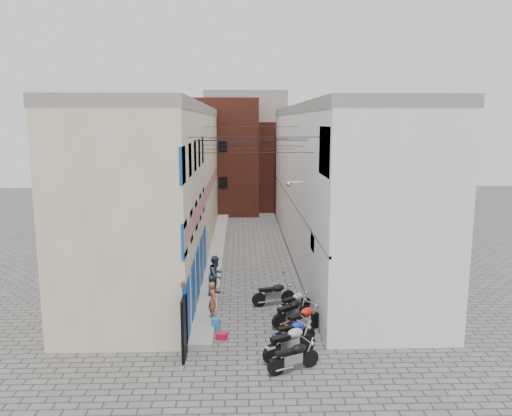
{
  "coord_description": "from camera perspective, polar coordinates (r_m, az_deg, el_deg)",
  "views": [
    {
      "loc": [
        -0.57,
        -16.65,
        8.08
      ],
      "look_at": [
        0.36,
        12.47,
        3.0
      ],
      "focal_mm": 35.0,
      "sensor_mm": 36.0,
      "label": 1
    }
  ],
  "objects": [
    {
      "name": "water_jug_near",
      "position": [
        19.97,
        -4.61,
        -13.19
      ],
      "size": [
        0.4,
        0.4,
        0.53
      ],
      "primitive_type": "cylinder",
      "rotation": [
        0.0,
        0.0,
        0.2
      ],
      "color": "#2370B0",
      "rests_on": "ground"
    },
    {
      "name": "motorcycle_d",
      "position": [
        19.69,
        5.37,
        -12.48
      ],
      "size": [
        2.0,
        1.86,
        1.2
      ],
      "primitive_type": null,
      "rotation": [
        0.0,
        0.0,
        -0.86
      ],
      "color": "red",
      "rests_on": "ground"
    },
    {
      "name": "building_far_brick_right",
      "position": [
        46.97,
        2.55,
        4.9
      ],
      "size": [
        5.0,
        6.0,
        8.0
      ],
      "primitive_type": "cube",
      "color": "maroon",
      "rests_on": "ground"
    },
    {
      "name": "motorcycle_f",
      "position": [
        21.56,
        4.43,
        -10.63
      ],
      "size": [
        1.81,
        1.6,
        1.07
      ],
      "primitive_type": null,
      "rotation": [
        0.0,
        0.0,
        -0.9
      ],
      "color": "#BBBAC0",
      "rests_on": "ground"
    },
    {
      "name": "motorcycle_b",
      "position": [
        17.8,
        3.88,
        -14.9
      ],
      "size": [
        2.21,
        1.7,
        1.25
      ],
      "primitive_type": null,
      "rotation": [
        0.0,
        0.0,
        -1.03
      ],
      "color": "#98999D",
      "rests_on": "ground"
    },
    {
      "name": "building_far_brick_left",
      "position": [
        44.78,
        -3.67,
        5.93
      ],
      "size": [
        6.0,
        6.0,
        10.0
      ],
      "primitive_type": "cube",
      "color": "maroon",
      "rests_on": "ground"
    },
    {
      "name": "motorcycle_a",
      "position": [
        17.0,
        4.3,
        -16.45
      ],
      "size": [
        1.96,
        1.32,
        1.09
      ],
      "primitive_type": null,
      "rotation": [
        0.0,
        0.0,
        -1.15
      ],
      "color": "black",
      "rests_on": "ground"
    },
    {
      "name": "red_crate",
      "position": [
        19.37,
        -3.94,
        -14.4
      ],
      "size": [
        0.45,
        0.38,
        0.24
      ],
      "primitive_type": "cube",
      "rotation": [
        0.0,
        0.0,
        -0.25
      ],
      "color": "red",
      "rests_on": "ground"
    },
    {
      "name": "ground",
      "position": [
        18.52,
        0.13,
        -15.98
      ],
      "size": [
        90.0,
        90.0,
        0.0
      ],
      "primitive_type": "plane",
      "color": "#595654",
      "rests_on": "ground"
    },
    {
      "name": "building_right",
      "position": [
        30.38,
        8.76,
        3.02
      ],
      "size": [
        5.94,
        26.0,
        9.0
      ],
      "color": "white",
      "rests_on": "ground"
    },
    {
      "name": "water_jug_far",
      "position": [
        19.98,
        -4.61,
        -13.22
      ],
      "size": [
        0.39,
        0.39,
        0.5
      ],
      "primitive_type": "cylinder",
      "rotation": [
        0.0,
        0.0,
        0.27
      ],
      "color": "#2246AE",
      "rests_on": "ground"
    },
    {
      "name": "far_shopfront",
      "position": [
        42.42,
        -1.03,
        0.56
      ],
      "size": [
        2.0,
        0.3,
        2.4
      ],
      "primitive_type": "cube",
      "color": "black",
      "rests_on": "ground"
    },
    {
      "name": "motorcycle_g",
      "position": [
        22.44,
        2.04,
        -9.66
      ],
      "size": [
        2.08,
        1.08,
        1.15
      ],
      "primitive_type": null,
      "rotation": [
        0.0,
        0.0,
        -1.33
      ],
      "color": "black",
      "rests_on": "ground"
    },
    {
      "name": "motorcycle_c",
      "position": [
        18.8,
        4.3,
        -13.86
      ],
      "size": [
        1.88,
        1.22,
        1.04
      ],
      "primitive_type": null,
      "rotation": [
        0.0,
        0.0,
        -1.17
      ],
      "color": "#0C29BF",
      "rests_on": "ground"
    },
    {
      "name": "plinth",
      "position": [
        30.74,
        -4.54,
        -5.14
      ],
      "size": [
        0.9,
        26.0,
        0.25
      ],
      "primitive_type": "cube",
      "color": "gray",
      "rests_on": "ground"
    },
    {
      "name": "person_a",
      "position": [
        20.45,
        -4.96,
        -10.41
      ],
      "size": [
        0.46,
        0.6,
        1.5
      ],
      "primitive_type": "imported",
      "rotation": [
        0.0,
        0.0,
        1.76
      ],
      "color": "#9A5438",
      "rests_on": "plinth"
    },
    {
      "name": "building_left",
      "position": [
        30.14,
        -10.24,
        2.91
      ],
      "size": [
        5.1,
        27.0,
        9.0
      ],
      "color": "#BCB38E",
      "rests_on": "ground"
    },
    {
      "name": "building_far_concrete",
      "position": [
        50.72,
        -1.18,
        6.98
      ],
      "size": [
        8.0,
        5.0,
        11.0
      ],
      "primitive_type": "cube",
      "color": "gray",
      "rests_on": "ground"
    },
    {
      "name": "person_b",
      "position": [
        23.03,
        -4.59,
        -7.65
      ],
      "size": [
        1.05,
        1.11,
        1.81
      ],
      "primitive_type": "imported",
      "rotation": [
        0.0,
        0.0,
        1.0
      ],
      "color": "#2E3445",
      "rests_on": "plinth"
    },
    {
      "name": "motorcycle_e",
      "position": [
        20.48,
        4.09,
        -11.63
      ],
      "size": [
        1.97,
        1.72,
        1.16
      ],
      "primitive_type": null,
      "rotation": [
        0.0,
        0.0,
        -0.92
      ],
      "color": "black",
      "rests_on": "ground"
    },
    {
      "name": "overhead_wires",
      "position": [
        24.32,
        -0.48,
        7.64
      ],
      "size": [
        5.8,
        13.02,
        1.32
      ],
      "color": "black",
      "rests_on": "ground"
    }
  ]
}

